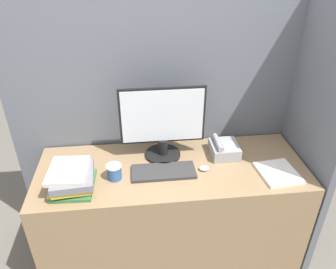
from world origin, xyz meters
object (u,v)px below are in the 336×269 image
object	(u,v)px
keyboard	(164,172)
book_stack	(72,178)
desk_telephone	(224,149)
mouse	(204,168)
monitor	(163,125)
coffee_cup	(114,172)

from	to	relation	value
keyboard	book_stack	distance (m)	0.54
desk_telephone	mouse	bearing A→B (deg)	-136.40
monitor	keyboard	bearing A→B (deg)	-94.52
monitor	book_stack	xyz separation A→B (m)	(-0.55, -0.26, -0.17)
mouse	desk_telephone	size ratio (longest dim) A/B	0.33
monitor	keyboard	distance (m)	0.29
keyboard	mouse	size ratio (longest dim) A/B	5.97
keyboard	desk_telephone	world-z (taller)	desk_telephone
mouse	coffee_cup	world-z (taller)	coffee_cup
mouse	book_stack	world-z (taller)	book_stack
monitor	desk_telephone	size ratio (longest dim) A/B	2.71
mouse	coffee_cup	bearing A→B (deg)	-178.14
mouse	desk_telephone	distance (m)	0.22
keyboard	book_stack	xyz separation A→B (m)	(-0.53, -0.07, 0.05)
monitor	coffee_cup	bearing A→B (deg)	-146.38
coffee_cup	book_stack	xyz separation A→B (m)	(-0.24, -0.05, 0.02)
keyboard	coffee_cup	distance (m)	0.30
mouse	book_stack	distance (m)	0.79
keyboard	mouse	world-z (taller)	mouse
mouse	monitor	bearing A→B (deg)	141.74
mouse	coffee_cup	size ratio (longest dim) A/B	0.70
coffee_cup	book_stack	bearing A→B (deg)	-167.40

